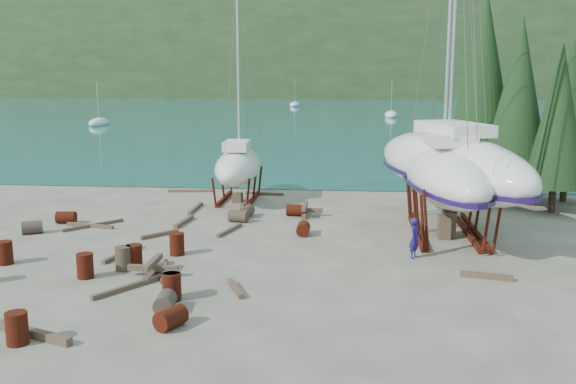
# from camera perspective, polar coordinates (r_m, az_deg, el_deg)

# --- Properties ---
(ground) EXTENTS (600.00, 600.00, 0.00)m
(ground) POSITION_cam_1_polar(r_m,az_deg,el_deg) (24.59, -3.30, -6.15)
(ground) COLOR #585345
(ground) RESTS_ON ground
(bay_water) EXTENTS (700.00, 700.00, 0.00)m
(bay_water) POSITION_cam_1_polar(r_m,az_deg,el_deg) (338.35, 5.05, 9.39)
(bay_water) COLOR #165F72
(bay_water) RESTS_ON ground
(far_hill) EXTENTS (800.00, 360.00, 110.00)m
(far_hill) POSITION_cam_1_polar(r_m,az_deg,el_deg) (343.35, 5.06, 9.41)
(far_hill) COLOR black
(far_hill) RESTS_ON ground
(far_house_left) EXTENTS (6.60, 5.60, 5.60)m
(far_house_left) POSITION_cam_1_polar(r_m,az_deg,el_deg) (222.60, -11.17, 9.36)
(far_house_left) COLOR beige
(far_house_left) RESTS_ON ground
(far_house_center) EXTENTS (6.60, 5.60, 5.60)m
(far_house_center) POSITION_cam_1_polar(r_m,az_deg,el_deg) (214.61, -0.74, 9.52)
(far_house_center) COLOR beige
(far_house_center) RESTS_ON ground
(far_house_right) EXTENTS (6.60, 5.60, 5.60)m
(far_house_right) POSITION_cam_1_polar(r_m,az_deg,el_deg) (214.91, 12.81, 9.26)
(far_house_right) COLOR beige
(far_house_right) RESTS_ON ground
(cypress_near_right) EXTENTS (3.60, 3.60, 10.00)m
(cypress_near_right) POSITION_cam_1_polar(r_m,az_deg,el_deg) (36.36, 19.81, 7.96)
(cypress_near_right) COLOR black
(cypress_near_right) RESTS_ON ground
(cypress_mid_right) EXTENTS (3.06, 3.06, 8.50)m
(cypress_mid_right) POSITION_cam_1_polar(r_m,az_deg,el_deg) (34.88, 22.92, 6.23)
(cypress_mid_right) COLOR black
(cypress_mid_right) RESTS_ON ground
(cypress_back_left) EXTENTS (4.14, 4.14, 11.50)m
(cypress_back_left) POSITION_cam_1_polar(r_m,az_deg,el_deg) (37.97, 16.94, 9.53)
(cypress_back_left) COLOR black
(cypress_back_left) RESTS_ON ground
(cypress_far_right) EXTENTS (3.24, 3.24, 9.00)m
(cypress_far_right) POSITION_cam_1_polar(r_m,az_deg,el_deg) (38.17, 23.79, 6.91)
(cypress_far_right) COLOR black
(cypress_far_right) RESTS_ON ground
(moored_boat_left) EXTENTS (2.00, 5.00, 6.05)m
(moored_boat_left) POSITION_cam_1_polar(r_m,az_deg,el_deg) (90.07, -16.47, 5.93)
(moored_boat_left) COLOR silver
(moored_boat_left) RESTS_ON ground
(moored_boat_mid) EXTENTS (2.00, 5.00, 6.05)m
(moored_boat_mid) POSITION_cam_1_polar(r_m,az_deg,el_deg) (103.66, 9.15, 6.79)
(moored_boat_mid) COLOR silver
(moored_boat_mid) RESTS_ON ground
(moored_boat_far) EXTENTS (2.00, 5.00, 6.05)m
(moored_boat_far) POSITION_cam_1_polar(r_m,az_deg,el_deg) (133.93, 0.60, 7.76)
(moored_boat_far) COLOR silver
(moored_boat_far) RESTS_ON ground
(large_sailboat_near) EXTENTS (7.49, 12.68, 19.21)m
(large_sailboat_near) POSITION_cam_1_polar(r_m,az_deg,el_deg) (28.99, 14.19, 2.37)
(large_sailboat_near) COLOR silver
(large_sailboat_near) RESTS_ON ground
(large_sailboat_far) EXTENTS (4.00, 11.19, 17.38)m
(large_sailboat_far) POSITION_cam_1_polar(r_m,az_deg,el_deg) (28.63, 13.75, 1.78)
(large_sailboat_far) COLOR silver
(large_sailboat_far) RESTS_ON ground
(small_sailboat_shore) EXTENTS (2.68, 7.59, 11.99)m
(small_sailboat_shore) POSITION_cam_1_polar(r_m,az_deg,el_deg) (35.66, -4.45, 2.35)
(small_sailboat_shore) COLOR silver
(small_sailboat_shore) RESTS_ON ground
(worker) EXTENTS (0.59, 0.68, 1.58)m
(worker) POSITION_cam_1_polar(r_m,az_deg,el_deg) (25.24, 11.21, -4.03)
(worker) COLOR navy
(worker) RESTS_ON ground
(drum_1) EXTENTS (0.66, 0.93, 0.58)m
(drum_1) POSITION_cam_1_polar(r_m,az_deg,el_deg) (19.86, -10.87, -9.60)
(drum_1) COLOR #2D2823
(drum_1) RESTS_ON ground
(drum_2) EXTENTS (0.92, 0.64, 0.58)m
(drum_2) POSITION_cam_1_polar(r_m,az_deg,el_deg) (32.25, -19.12, -2.14)
(drum_2) COLOR #5A180F
(drum_2) RESTS_ON ground
(drum_3) EXTENTS (0.58, 0.58, 0.88)m
(drum_3) POSITION_cam_1_polar(r_m,az_deg,el_deg) (18.70, -22.96, -11.09)
(drum_3) COLOR #5A180F
(drum_3) RESTS_ON ground
(drum_4) EXTENTS (0.95, 0.69, 0.58)m
(drum_4) POSITION_cam_1_polar(r_m,az_deg,el_deg) (32.02, 0.69, -1.64)
(drum_4) COLOR #5A180F
(drum_4) RESTS_ON ground
(drum_5) EXTENTS (0.58, 0.58, 0.88)m
(drum_5) POSITION_cam_1_polar(r_m,az_deg,el_deg) (20.81, -10.26, -8.19)
(drum_5) COLOR #2D2823
(drum_5) RESTS_ON ground
(drum_6) EXTENTS (0.60, 0.89, 0.58)m
(drum_6) POSITION_cam_1_polar(r_m,az_deg,el_deg) (28.30, 1.37, -3.28)
(drum_6) COLOR #5A180F
(drum_6) RESTS_ON ground
(drum_7) EXTENTS (0.58, 0.58, 0.88)m
(drum_7) POSITION_cam_1_polar(r_m,az_deg,el_deg) (20.68, -10.31, -8.31)
(drum_7) COLOR #5A180F
(drum_7) RESTS_ON ground
(drum_8) EXTENTS (0.58, 0.58, 0.88)m
(drum_8) POSITION_cam_1_polar(r_m,az_deg,el_deg) (26.29, -23.87, -4.96)
(drum_8) COLOR #5A180F
(drum_8) RESTS_ON ground
(drum_9) EXTENTS (0.98, 0.75, 0.58)m
(drum_9) POSITION_cam_1_polar(r_m,az_deg,el_deg) (30.82, -4.42, -2.15)
(drum_9) COLOR #2D2823
(drum_9) RESTS_ON ground
(drum_10) EXTENTS (0.58, 0.58, 0.88)m
(drum_10) POSITION_cam_1_polar(r_m,az_deg,el_deg) (24.25, -13.50, -5.59)
(drum_10) COLOR #5A180F
(drum_10) RESTS_ON ground
(drum_11) EXTENTS (0.72, 0.97, 0.58)m
(drum_11) POSITION_cam_1_polar(r_m,az_deg,el_deg) (31.81, -3.70, -1.74)
(drum_11) COLOR #2D2823
(drum_11) RESTS_ON ground
(drum_12) EXTENTS (0.92, 1.05, 0.58)m
(drum_12) POSITION_cam_1_polar(r_m,az_deg,el_deg) (18.63, -10.38, -10.96)
(drum_12) COLOR #5A180F
(drum_12) RESTS_ON ground
(drum_13) EXTENTS (0.58, 0.58, 0.88)m
(drum_13) POSITION_cam_1_polar(r_m,az_deg,el_deg) (23.58, -17.59, -6.27)
(drum_13) COLOR #5A180F
(drum_13) RESTS_ON ground
(drum_14) EXTENTS (0.58, 0.58, 0.88)m
(drum_14) POSITION_cam_1_polar(r_m,az_deg,el_deg) (25.62, -9.85, -4.58)
(drum_14) COLOR #5A180F
(drum_14) RESTS_ON ground
(drum_15) EXTENTS (1.05, 0.92, 0.58)m
(drum_15) POSITION_cam_1_polar(r_m,az_deg,el_deg) (30.73, -21.78, -2.93)
(drum_15) COLOR #2D2823
(drum_15) RESTS_ON ground
(drum_16) EXTENTS (0.58, 0.58, 0.88)m
(drum_16) POSITION_cam_1_polar(r_m,az_deg,el_deg) (24.10, -14.44, -5.74)
(drum_16) COLOR #2D2823
(drum_16) RESTS_ON ground
(timber_0) EXTENTS (2.70, 0.49, 0.14)m
(timber_0) POSITION_cam_1_polar(r_m,az_deg,el_deg) (38.83, -8.60, 0.09)
(timber_0) COLOR brown
(timber_0) RESTS_ON ground
(timber_1) EXTENTS (1.76, 0.60, 0.19)m
(timber_1) POSITION_cam_1_polar(r_m,az_deg,el_deg) (23.54, 17.23, -7.15)
(timber_1) COLOR brown
(timber_1) RESTS_ON ground
(timber_3) EXTENTS (0.72, 2.45, 0.15)m
(timber_3) POSITION_cam_1_polar(r_m,az_deg,el_deg) (23.53, -10.94, -6.92)
(timber_3) COLOR brown
(timber_3) RESTS_ON ground
(timber_4) EXTENTS (1.36, 1.53, 0.17)m
(timber_4) POSITION_cam_1_polar(r_m,az_deg,el_deg) (28.69, -11.35, -3.72)
(timber_4) COLOR brown
(timber_4) RESTS_ON ground
(timber_5) EXTENTS (1.69, 2.42, 0.16)m
(timber_5) POSITION_cam_1_polar(r_m,az_deg,el_deg) (22.09, -14.06, -8.20)
(timber_5) COLOR brown
(timber_5) RESTS_ON ground
(timber_6) EXTENTS (0.48, 1.67, 0.19)m
(timber_6) POSITION_cam_1_polar(r_m,az_deg,el_deg) (34.79, -3.65, -0.99)
(timber_6) COLOR brown
(timber_6) RESTS_ON ground
(timber_7) EXTENTS (0.82, 1.59, 0.17)m
(timber_7) POSITION_cam_1_polar(r_m,az_deg,el_deg) (21.35, -4.68, -8.56)
(timber_7) COLOR brown
(timber_7) RESTS_ON ground
(timber_8) EXTENTS (0.43, 2.25, 0.19)m
(timber_8) POSITION_cam_1_polar(r_m,az_deg,el_deg) (30.85, -9.23, -2.62)
(timber_8) COLOR brown
(timber_8) RESTS_ON ground
(timber_9) EXTENTS (2.26, 0.35, 0.15)m
(timber_9) POSITION_cam_1_polar(r_m,az_deg,el_deg) (37.51, -2.10, -0.16)
(timber_9) COLOR brown
(timber_9) RESTS_ON ground
(timber_10) EXTENTS (0.18, 2.66, 0.16)m
(timber_10) POSITION_cam_1_polar(r_m,az_deg,el_deg) (33.84, -8.23, -1.44)
(timber_10) COLOR brown
(timber_10) RESTS_ON ground
(timber_11) EXTENTS (0.77, 2.30, 0.15)m
(timber_11) POSITION_cam_1_polar(r_m,az_deg,el_deg) (29.02, -5.22, -3.40)
(timber_11) COLOR brown
(timber_11) RESTS_ON ground
(timber_12) EXTENTS (0.79, 2.51, 0.17)m
(timber_12) POSITION_cam_1_polar(r_m,az_deg,el_deg) (26.04, -14.48, -5.33)
(timber_12) COLOR brown
(timber_12) RESTS_ON ground
(timber_15) EXTENTS (2.08, 2.45, 0.15)m
(timber_15) POSITION_cam_1_polar(r_m,az_deg,el_deg) (31.20, -16.91, -2.84)
(timber_15) COLOR brown
(timber_15) RESTS_ON ground
(timber_16) EXTENTS (2.87, 1.30, 0.23)m
(timber_16) POSITION_cam_1_polar(r_m,az_deg,el_deg) (19.22, -22.04, -11.47)
(timber_16) COLOR brown
(timber_16) RESTS_ON ground
(timber_17) EXTENTS (2.40, 0.65, 0.16)m
(timber_17) POSITION_cam_1_polar(r_m,az_deg,el_deg) (31.13, -17.19, -2.87)
(timber_17) COLOR brown
(timber_17) RESTS_ON ground
(timber_pile_fore) EXTENTS (1.80, 1.80, 0.60)m
(timber_pile_fore) POSITION_cam_1_polar(r_m,az_deg,el_deg) (23.19, -11.91, -6.63)
(timber_pile_fore) COLOR brown
(timber_pile_fore) RESTS_ON ground
(timber_pile_aft) EXTENTS (1.80, 1.80, 0.60)m
(timber_pile_aft) POSITION_cam_1_polar(r_m,az_deg,el_deg) (32.03, 1.51, -1.62)
(timber_pile_aft) COLOR brown
(timber_pile_aft) RESTS_ON ground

